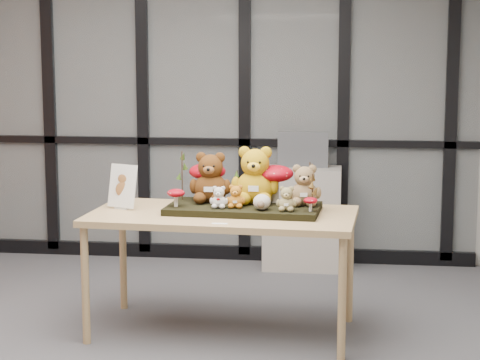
# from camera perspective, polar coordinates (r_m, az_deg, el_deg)

# --- Properties ---
(floor) EXTENTS (5.00, 5.00, 0.00)m
(floor) POSITION_cam_1_polar(r_m,az_deg,el_deg) (5.50, -7.54, -11.30)
(floor) COLOR #57565C
(floor) RESTS_ON ground
(room_shell) EXTENTS (5.00, 5.00, 5.00)m
(room_shell) POSITION_cam_1_polar(r_m,az_deg,el_deg) (5.17, -7.92, 6.46)
(room_shell) COLOR #B0ADA6
(room_shell) RESTS_ON floor
(glass_partition) EXTENTS (4.90, 0.06, 2.78)m
(glass_partition) POSITION_cam_1_polar(r_m,az_deg,el_deg) (7.59, -3.08, 5.30)
(glass_partition) COLOR #2D383F
(glass_partition) RESTS_ON floor
(display_table) EXTENTS (1.77, 0.97, 0.81)m
(display_table) POSITION_cam_1_polar(r_m,az_deg,el_deg) (5.67, -1.16, -2.82)
(display_table) COLOR tan
(display_table) RESTS_ON floor
(diorama_tray) EXTENTS (1.02, 0.56, 0.04)m
(diorama_tray) POSITION_cam_1_polar(r_m,az_deg,el_deg) (5.69, 0.25, -1.89)
(diorama_tray) COLOR black
(diorama_tray) RESTS_ON display_table
(bear_pooh_yellow) EXTENTS (0.33, 0.31, 0.42)m
(bear_pooh_yellow) POSITION_cam_1_polar(r_m,az_deg,el_deg) (5.74, 1.00, 0.52)
(bear_pooh_yellow) COLOR #BC8D10
(bear_pooh_yellow) RESTS_ON diorama_tray
(bear_brown_medium) EXTENTS (0.30, 0.27, 0.37)m
(bear_brown_medium) POSITION_cam_1_polar(r_m,az_deg,el_deg) (5.78, -1.95, 0.35)
(bear_brown_medium) COLOR #4C280D
(bear_brown_medium) RESTS_ON diorama_tray
(bear_tan_back) EXTENTS (0.24, 0.22, 0.29)m
(bear_tan_back) POSITION_cam_1_polar(r_m,az_deg,el_deg) (5.68, 4.25, -0.20)
(bear_tan_back) COLOR olive
(bear_tan_back) RESTS_ON diorama_tray
(bear_small_yellow) EXTENTS (0.13, 0.12, 0.17)m
(bear_small_yellow) POSITION_cam_1_polar(r_m,az_deg,el_deg) (5.59, -0.27, -0.99)
(bear_small_yellow) COLOR #B76A17
(bear_small_yellow) RESTS_ON diorama_tray
(bear_white_bow) EXTENTS (0.13, 0.12, 0.16)m
(bear_white_bow) POSITION_cam_1_polar(r_m,az_deg,el_deg) (5.58, -1.39, -1.05)
(bear_white_bow) COLOR silver
(bear_white_bow) RESTS_ON diorama_tray
(bear_beige_small) EXTENTS (0.14, 0.13, 0.17)m
(bear_beige_small) POSITION_cam_1_polar(r_m,az_deg,el_deg) (5.49, 3.09, -1.14)
(bear_beige_small) COLOR olive
(bear_beige_small) RESTS_ON diorama_tray
(plush_cream_hedgehog) EXTENTS (0.09, 0.08, 0.11)m
(plush_cream_hedgehog) POSITION_cam_1_polar(r_m,az_deg,el_deg) (5.52, 1.45, -1.40)
(plush_cream_hedgehog) COLOR beige
(plush_cream_hedgehog) RESTS_ON diorama_tray
(mushroom_back_left) EXTENTS (0.25, 0.25, 0.28)m
(mushroom_back_left) POSITION_cam_1_polar(r_m,az_deg,el_deg) (5.88, -2.15, 0.03)
(mushroom_back_left) COLOR maroon
(mushroom_back_left) RESTS_ON diorama_tray
(mushroom_back_right) EXTENTS (0.25, 0.25, 0.27)m
(mushroom_back_right) POSITION_cam_1_polar(r_m,az_deg,el_deg) (5.78, 2.30, -0.12)
(mushroom_back_right) COLOR maroon
(mushroom_back_right) RESTS_ON diorama_tray
(mushroom_front_left) EXTENTS (0.12, 0.12, 0.13)m
(mushroom_front_left) POSITION_cam_1_polar(r_m,az_deg,el_deg) (5.65, -4.22, -1.11)
(mushroom_front_left) COLOR maroon
(mushroom_front_left) RESTS_ON diorama_tray
(mushroom_front_right) EXTENTS (0.09, 0.09, 0.10)m
(mushroom_front_right) POSITION_cam_1_polar(r_m,az_deg,el_deg) (5.49, 4.65, -1.55)
(mushroom_front_right) COLOR maroon
(mushroom_front_right) RESTS_ON diorama_tray
(sprig_green_far_left) EXTENTS (0.05, 0.05, 0.33)m
(sprig_green_far_left) POSITION_cam_1_polar(r_m,az_deg,el_deg) (5.88, -3.82, 0.29)
(sprig_green_far_left) COLOR #1C350C
(sprig_green_far_left) RESTS_ON diorama_tray
(sprig_green_mid_left) EXTENTS (0.05, 0.05, 0.24)m
(sprig_green_mid_left) POSITION_cam_1_polar(r_m,az_deg,el_deg) (5.89, -2.02, -0.13)
(sprig_green_mid_left) COLOR #1C350C
(sprig_green_mid_left) RESTS_ON diorama_tray
(sprig_dry_far_right) EXTENTS (0.05, 0.05, 0.28)m
(sprig_dry_far_right) POSITION_cam_1_polar(r_m,az_deg,el_deg) (5.71, 4.60, -0.22)
(sprig_dry_far_right) COLOR brown
(sprig_dry_far_right) RESTS_ON diorama_tray
(sprig_dry_mid_right) EXTENTS (0.05, 0.05, 0.22)m
(sprig_dry_mid_right) POSITION_cam_1_polar(r_m,az_deg,el_deg) (5.58, 4.77, -0.73)
(sprig_dry_mid_right) COLOR brown
(sprig_dry_mid_right) RESTS_ON diorama_tray
(sprig_green_centre) EXTENTS (0.05, 0.05, 0.20)m
(sprig_green_centre) POSITION_cam_1_polar(r_m,az_deg,el_deg) (5.87, -0.20, -0.34)
(sprig_green_centre) COLOR #1C350C
(sprig_green_centre) RESTS_ON diorama_tray
(sign_holder) EXTENTS (0.22, 0.14, 0.30)m
(sign_holder) POSITION_cam_1_polar(r_m,az_deg,el_deg) (5.83, -7.72, -0.54)
(sign_holder) COLOR silver
(sign_holder) RESTS_ON display_table
(label_card) EXTENTS (0.10, 0.03, 0.00)m
(label_card) POSITION_cam_1_polar(r_m,az_deg,el_deg) (5.31, -1.34, -2.88)
(label_card) COLOR white
(label_card) RESTS_ON display_table
(cabinet) EXTENTS (0.65, 0.38, 0.86)m
(cabinet) POSITION_cam_1_polar(r_m,az_deg,el_deg) (7.39, 4.09, -2.51)
(cabinet) COLOR gray
(cabinet) RESTS_ON floor
(monitor) EXTENTS (0.42, 0.04, 0.30)m
(monitor) POSITION_cam_1_polar(r_m,az_deg,el_deg) (7.31, 4.15, 1.99)
(monitor) COLOR #4F5257
(monitor) RESTS_ON cabinet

